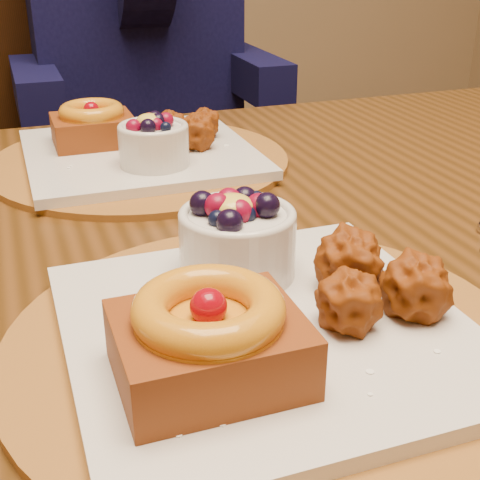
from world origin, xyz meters
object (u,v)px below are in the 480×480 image
Objects in this scene: dining_table at (188,296)px; diner at (133,8)px; place_setting_far at (138,148)px; chair_far at (100,171)px; place_setting_near at (260,312)px.

diner is (0.12, 0.82, 0.21)m from dining_table.
diner is (0.12, 0.61, 0.11)m from place_setting_far.
dining_table is 1.62× the size of chair_far.
dining_table is at bearing -111.36° from diner.
chair_far is at bearing 88.38° from dining_table.
place_setting_far is 0.46× the size of diner.
dining_table is at bearing 89.17° from place_setting_near.
place_setting_near is at bearing -90.83° from dining_table.
place_setting_near is 1.00× the size of place_setting_far.
place_setting_near is (-0.00, -0.21, 0.10)m from dining_table.
chair_far is at bearing 173.10° from diner.
place_setting_far is at bearing -114.45° from diner.
place_setting_near is 0.43m from place_setting_far.
place_setting_near reaches higher than place_setting_far.
dining_table is at bearing -114.77° from chair_far.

